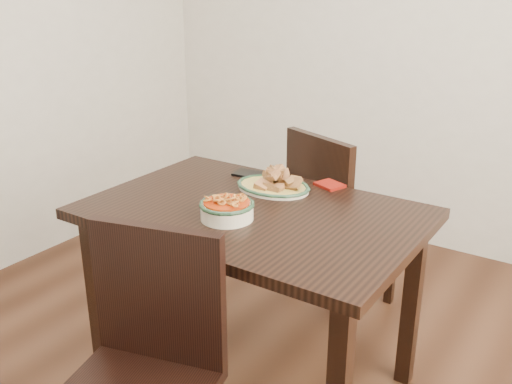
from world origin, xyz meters
The scene contains 8 objects.
wall_back centered at (0.00, 1.75, 1.30)m, with size 3.50×0.10×2.60m, color silver.
dining_table centered at (-0.04, 0.10, 0.65)m, with size 1.22×0.81×0.75m.
chair_far centered at (-0.04, 0.79, 0.50)m, with size 0.54×0.54×0.89m.
chair_near centered at (0.01, -0.55, 0.50)m, with size 0.51×0.51×0.89m.
fish_plate centered at (-0.09, 0.32, 0.79)m, with size 0.30×0.24×0.11m.
noodle_bowl centered at (-0.06, -0.03, 0.79)m, with size 0.20×0.20×0.08m.
smartphone centered at (-0.25, 0.41, 0.76)m, with size 0.16×0.09×0.01m, color black.
napkin centered at (0.09, 0.48, 0.76)m, with size 0.11×0.09×0.01m, color maroon.
Camera 1 is at (1.05, -1.52, 1.55)m, focal length 40.00 mm.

